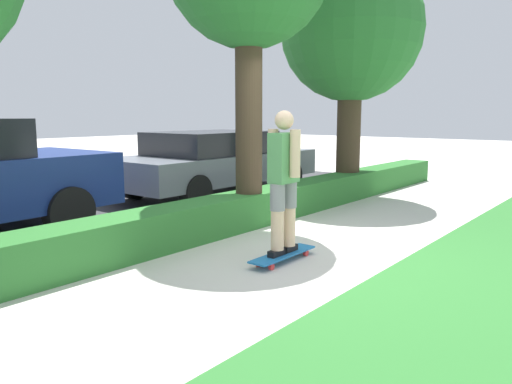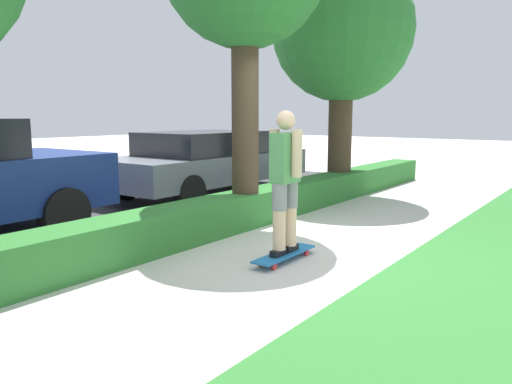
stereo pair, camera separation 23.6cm
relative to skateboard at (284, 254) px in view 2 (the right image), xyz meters
The scene contains 7 objects.
ground_plane 0.29m from the skateboard, 14.77° to the right, with size 60.00×60.00×0.00m, color beige.
street_asphalt 4.14m from the skateboard, 86.28° to the left, with size 15.69×5.00×0.01m.
hedge_row 1.56m from the skateboard, 80.06° to the left, with size 15.69×0.60×0.51m.
skateboard is the anchor object (origin of this frame).
skater_person 0.89m from the skateboard, ahead, with size 0.49×0.42×1.64m.
tree_far 5.86m from the skateboard, 19.80° to the left, with size 2.82×2.82×4.75m.
parked_car_middle 5.05m from the skateboard, 52.10° to the left, with size 4.78×1.98×1.33m.
Camera 2 is at (-4.98, -2.98, 1.69)m, focal length 35.00 mm.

